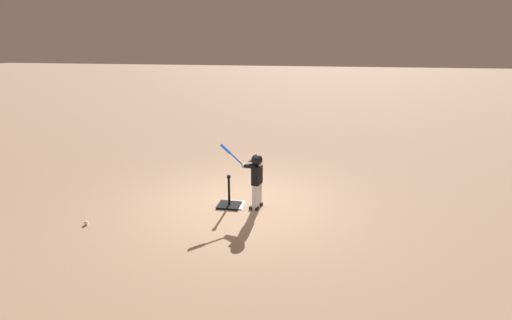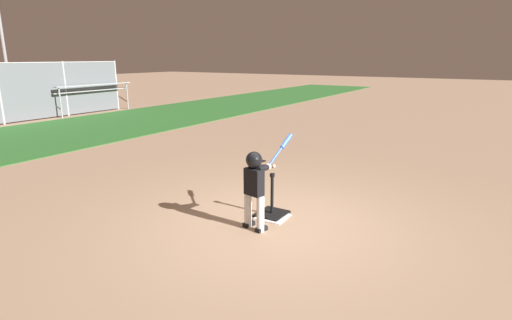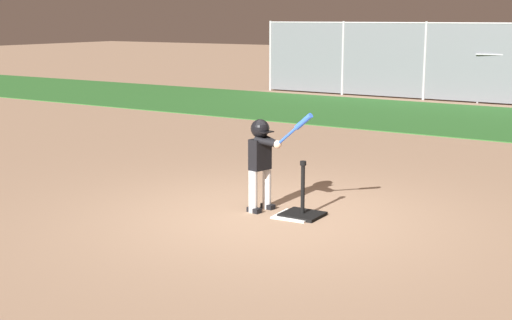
% 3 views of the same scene
% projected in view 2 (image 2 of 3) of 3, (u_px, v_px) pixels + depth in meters
% --- Properties ---
extents(ground_plane, '(90.00, 90.00, 0.00)m').
position_uv_depth(ground_plane, '(276.00, 224.00, 5.90)').
color(ground_plane, '#93755B').
extents(home_plate, '(0.47, 0.47, 0.02)m').
position_uv_depth(home_plate, '(272.00, 217.00, 6.14)').
color(home_plate, white).
rests_on(home_plate, ground_plane).
extents(batting_tee, '(0.47, 0.42, 0.68)m').
position_uv_depth(batting_tee, '(272.00, 210.00, 6.21)').
color(batting_tee, black).
rests_on(batting_tee, ground_plane).
extents(batter_child, '(0.92, 0.38, 1.29)m').
position_uv_depth(batter_child, '(256.00, 180.00, 5.58)').
color(batter_child, silver).
rests_on(batter_child, ground_plane).
extents(baseball, '(0.07, 0.07, 0.07)m').
position_uv_depth(baseball, '(274.00, 166.00, 8.90)').
color(baseball, white).
rests_on(baseball, ground_plane).
extents(bleachers_far_right, '(3.70, 2.63, 1.28)m').
position_uv_depth(bleachers_far_right, '(80.00, 97.00, 17.92)').
color(bleachers_far_right, '#93969E').
rests_on(bleachers_far_right, ground_plane).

